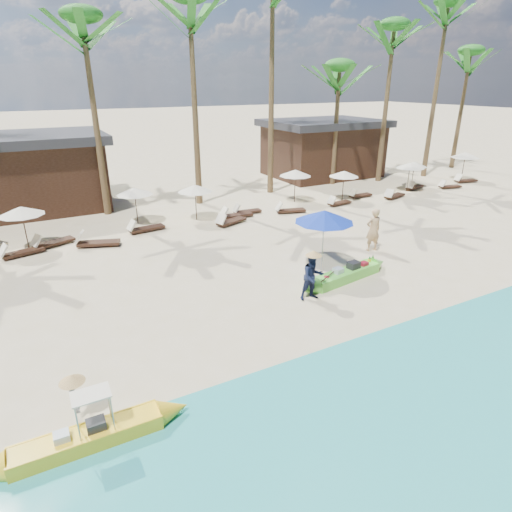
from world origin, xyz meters
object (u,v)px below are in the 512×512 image
green_canoe (346,275)px  tourist (373,230)px  yellow_canoe (88,437)px  blue_umbrella (324,216)px

green_canoe → tourist: size_ratio=2.58×
tourist → green_canoe: bearing=41.3°
yellow_canoe → green_canoe: bearing=21.8°
yellow_canoe → tourist: size_ratio=2.46×
green_canoe → yellow_canoe: 10.61m
green_canoe → yellow_canoe: yellow_canoe is taller
green_canoe → yellow_canoe: bearing=-167.4°
green_canoe → blue_umbrella: (-0.25, 1.22, 2.02)m
yellow_canoe → blue_umbrella: bearing=28.2°
blue_umbrella → tourist: bearing=11.7°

